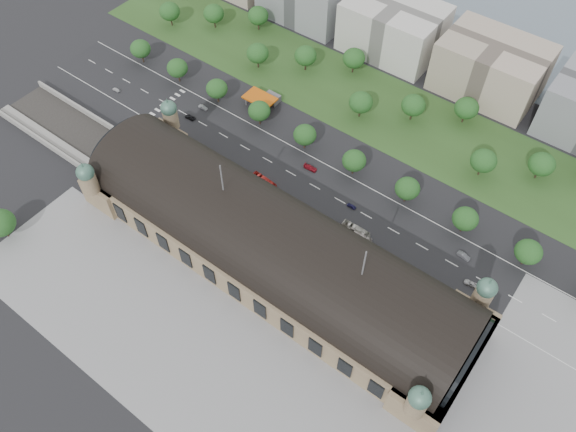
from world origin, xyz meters
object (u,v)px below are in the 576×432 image
Objects in this scene: petrol_station at (267,98)px; bus_mid at (359,236)px; traffic_car_4 at (351,206)px; parked_car_3 at (191,145)px; traffic_car_2 at (190,117)px; parked_car_2 at (221,167)px; traffic_car_3 at (310,168)px; parked_car_4 at (220,171)px; parked_car_6 at (275,194)px; traffic_car_1 at (203,107)px; traffic_car_0 at (116,90)px; bus_west at (264,181)px; bus_east at (356,230)px; traffic_car_6 at (471,283)px; parked_car_1 at (176,145)px; parked_car_0 at (171,142)px; traffic_car_5 at (464,256)px; parked_car_5 at (212,167)px.

bus_mid is at bearing -27.59° from petrol_station.
traffic_car_4 is at bearing -23.37° from petrol_station.
parked_car_3 reaches higher than traffic_car_4.
parked_car_3 is at bearing 90.00° from bus_mid.
parked_car_2 is at bearing 61.91° from traffic_car_2.
traffic_car_3 is 1.13× the size of parked_car_4.
traffic_car_1 is at bearing -146.05° from parked_car_6.
traffic_car_1 is at bearing -135.90° from petrol_station.
bus_west is (89.46, -3.49, 0.93)m from traffic_car_0.
traffic_car_6 is at bearing -83.56° from bus_east.
parked_car_1 reaches higher than traffic_car_4.
traffic_car_6 is at bearing -15.23° from petrol_station.
parked_car_0 is 0.42× the size of bus_east.
parked_car_3 reaches higher than traffic_car_2.
traffic_car_3 is at bearing -92.44° from traffic_car_1.
traffic_car_0 is at bearing 94.12° from traffic_car_3.
traffic_car_0 is 0.38× the size of bus_mid.
traffic_car_5 is at bearing 67.35° from parked_car_3.
petrol_station is at bearing 85.50° from traffic_car_5.
parked_car_2 is at bearing 174.59° from parked_car_4.
traffic_car_0 is 100.50m from traffic_car_3.
bus_west reaches higher than traffic_car_6.
petrol_station reaches higher than traffic_car_1.
traffic_car_3 is at bearing 95.86° from traffic_car_5.
parked_car_2 reaches higher than traffic_car_6.
bus_west is (-34.22, -11.01, 0.96)m from traffic_car_4.
traffic_car_3 and traffic_car_5 have the same top height.
parked_car_4 is 0.44× the size of bus_east.
petrol_station reaches higher than parked_car_4.
bus_west reaches higher than traffic_car_4.
traffic_car_1 is 0.92× the size of parked_car_0.
bus_west is 1.10× the size of bus_mid.
parked_car_1 is at bearing -115.57° from parked_car_2.
parked_car_2 is (26.40, 1.75, -0.05)m from parked_car_0.
bus_mid reaches higher than traffic_car_4.
parked_car_2 is (70.31, -7.41, 0.06)m from traffic_car_0.
traffic_car_5 is 0.44× the size of bus_east.
parked_car_3 is at bearing 108.22° from traffic_car_3.
traffic_car_0 is 0.79× the size of parked_car_4.
bus_east is at bearing 59.95° from parked_car_6.
parked_car_0 is at bearing -90.58° from traffic_car_6.
parked_car_1 is (-13.85, -44.28, -2.19)m from petrol_station.
traffic_car_5 is at bearing 81.62° from parked_car_5.
petrol_station is 34.94m from traffic_car_2.
parked_car_6 is at bearing 74.64° from traffic_car_2.
parked_car_2 is 18.91m from parked_car_3.
bus_east is at bearing 118.10° from traffic_car_5.
parked_car_4 reaches higher than traffic_car_1.
parked_car_2 is at bearing 52.83° from parked_car_3.
traffic_car_4 is 0.70× the size of parked_car_6.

